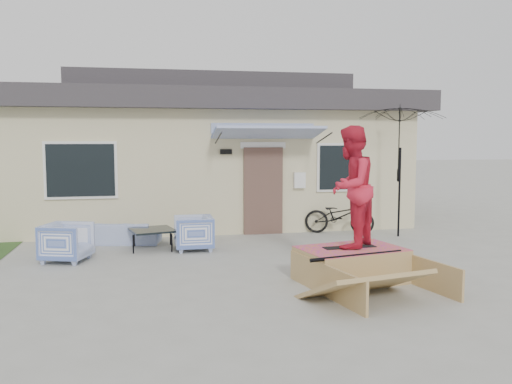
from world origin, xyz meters
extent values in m
plane|color=gray|center=(0.00, 0.00, 0.00)|extent=(90.00, 90.00, 0.00)
cube|color=beige|center=(0.00, 8.00, 1.50)|extent=(10.00, 7.00, 3.00)
cube|color=#2E2E35|center=(0.00, 8.00, 3.25)|extent=(10.80, 7.80, 0.50)
cube|color=#2E2E35|center=(0.00, 8.00, 3.80)|extent=(7.50, 4.50, 0.60)
cube|color=brown|center=(1.00, 4.46, 1.05)|extent=(0.95, 0.08, 2.10)
cube|color=white|center=(-3.20, 4.47, 1.60)|extent=(1.60, 0.06, 1.30)
cube|color=white|center=(2.80, 4.47, 1.60)|extent=(0.90, 0.06, 1.20)
cube|color=#405CB2|center=(1.00, 3.95, 2.45)|extent=(2.50, 1.09, 0.29)
imported|color=#405CB2|center=(-2.27, 3.90, 0.31)|extent=(1.66, 0.78, 0.62)
imported|color=#405CB2|center=(-3.23, 2.30, 0.41)|extent=(0.95, 0.98, 0.81)
imported|color=#405CB2|center=(-0.81, 2.88, 0.40)|extent=(0.73, 0.78, 0.79)
cube|color=black|center=(-1.64, 3.16, 0.21)|extent=(1.04, 1.04, 0.42)
imported|color=black|center=(2.83, 4.14, 0.54)|extent=(1.77, 1.20, 1.07)
cylinder|color=black|center=(4.08, 3.53, 1.05)|extent=(0.05, 0.05, 2.10)
imported|color=black|center=(4.08, 3.53, 1.75)|extent=(2.44, 2.34, 0.90)
cube|color=black|center=(1.50, 0.00, 0.56)|extent=(0.89, 0.29, 0.05)
imported|color=red|center=(1.50, 0.00, 1.57)|extent=(1.19, 1.21, 1.96)
camera|label=1|loc=(-1.65, -8.13, 2.31)|focal=37.63mm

